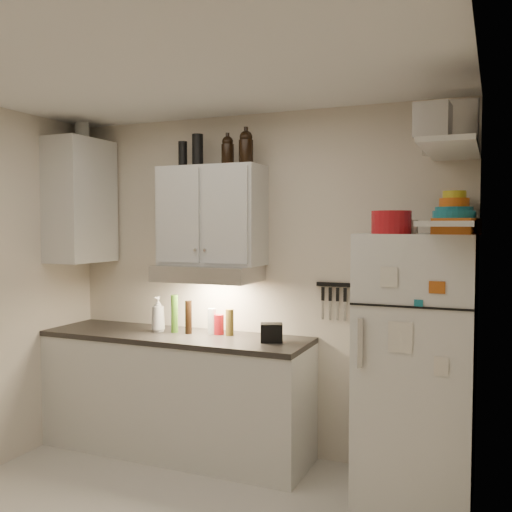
% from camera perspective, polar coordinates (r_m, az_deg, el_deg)
% --- Properties ---
extents(ceiling, '(3.20, 3.00, 0.02)m').
position_cam_1_polar(ceiling, '(3.18, -11.12, 18.69)').
color(ceiling, white).
rests_on(ceiling, ground).
extents(back_wall, '(3.20, 0.02, 2.60)m').
position_cam_1_polar(back_wall, '(4.42, 0.10, -2.78)').
color(back_wall, beige).
rests_on(back_wall, ground).
extents(right_wall, '(0.02, 3.00, 2.60)m').
position_cam_1_polar(right_wall, '(2.58, 20.60, -7.18)').
color(right_wall, beige).
rests_on(right_wall, ground).
extents(base_cabinet, '(2.10, 0.60, 0.88)m').
position_cam_1_polar(base_cabinet, '(4.56, -8.04, -13.65)').
color(base_cabinet, silver).
rests_on(base_cabinet, floor).
extents(countertop, '(2.10, 0.62, 0.04)m').
position_cam_1_polar(countertop, '(4.45, -8.08, -7.97)').
color(countertop, '#272422').
rests_on(countertop, base_cabinet).
extents(upper_cabinet, '(0.80, 0.33, 0.75)m').
position_cam_1_polar(upper_cabinet, '(4.37, -4.44, 4.04)').
color(upper_cabinet, silver).
rests_on(upper_cabinet, back_wall).
extents(side_cabinet, '(0.33, 0.55, 1.00)m').
position_cam_1_polar(side_cabinet, '(4.89, -17.14, 5.28)').
color(side_cabinet, silver).
rests_on(side_cabinet, left_wall).
extents(range_hood, '(0.76, 0.46, 0.12)m').
position_cam_1_polar(range_hood, '(4.32, -4.81, -1.72)').
color(range_hood, silver).
rests_on(range_hood, back_wall).
extents(fridge, '(0.70, 0.68, 1.70)m').
position_cam_1_polar(fridge, '(3.84, 15.73, -10.62)').
color(fridge, silver).
rests_on(fridge, floor).
extents(shelf_hi, '(0.30, 0.95, 0.03)m').
position_cam_1_polar(shelf_hi, '(3.60, 18.98, 10.07)').
color(shelf_hi, silver).
rests_on(shelf_hi, right_wall).
extents(shelf_lo, '(0.30, 0.95, 0.03)m').
position_cam_1_polar(shelf_lo, '(3.58, 18.85, 3.06)').
color(shelf_lo, silver).
rests_on(shelf_lo, right_wall).
extents(knife_strip, '(0.42, 0.02, 0.03)m').
position_cam_1_polar(knife_strip, '(4.17, 8.87, -2.89)').
color(knife_strip, black).
rests_on(knife_strip, back_wall).
extents(dutch_oven, '(0.30, 0.30, 0.14)m').
position_cam_1_polar(dutch_oven, '(3.59, 13.37, 3.30)').
color(dutch_oven, '#A3131A').
rests_on(dutch_oven, fridge).
extents(book_stack, '(0.27, 0.31, 0.09)m').
position_cam_1_polar(book_stack, '(3.49, 19.42, 2.82)').
color(book_stack, '#B55516').
rests_on(book_stack, fridge).
extents(spice_jar, '(0.07, 0.07, 0.09)m').
position_cam_1_polar(spice_jar, '(3.64, 15.50, 2.84)').
color(spice_jar, silver).
rests_on(spice_jar, fridge).
extents(stock_pot, '(0.28, 0.28, 0.20)m').
position_cam_1_polar(stock_pot, '(3.99, 18.30, 11.06)').
color(stock_pot, silver).
rests_on(stock_pot, shelf_hi).
extents(tin_a, '(0.25, 0.23, 0.22)m').
position_cam_1_polar(tin_a, '(3.48, 19.36, 12.44)').
color(tin_a, '#AAAAAD').
rests_on(tin_a, shelf_hi).
extents(tin_b, '(0.19, 0.19, 0.18)m').
position_cam_1_polar(tin_b, '(3.25, 17.25, 12.76)').
color(tin_b, '#AAAAAD').
rests_on(tin_b, shelf_hi).
extents(bowl_teal, '(0.23, 0.23, 0.09)m').
position_cam_1_polar(bowl_teal, '(3.87, 19.18, 3.96)').
color(bowl_teal, '#187788').
rests_on(bowl_teal, shelf_lo).
extents(bowl_orange, '(0.19, 0.19, 0.06)m').
position_cam_1_polar(bowl_orange, '(3.88, 19.22, 5.06)').
color(bowl_orange, orange).
rests_on(bowl_orange, bowl_teal).
extents(bowl_yellow, '(0.15, 0.15, 0.05)m').
position_cam_1_polar(bowl_yellow, '(3.89, 19.23, 5.82)').
color(bowl_yellow, yellow).
rests_on(bowl_yellow, bowl_orange).
extents(plates, '(0.29, 0.29, 0.06)m').
position_cam_1_polar(plates, '(3.56, 19.19, 3.79)').
color(plates, '#187788').
rests_on(plates, shelf_lo).
extents(growler_a, '(0.11, 0.11, 0.22)m').
position_cam_1_polar(growler_a, '(4.33, -2.86, 10.51)').
color(growler_a, black).
rests_on(growler_a, upper_cabinet).
extents(growler_b, '(0.12, 0.12, 0.25)m').
position_cam_1_polar(growler_b, '(4.24, -1.01, 10.85)').
color(growler_b, black).
rests_on(growler_b, upper_cabinet).
extents(thermos_a, '(0.11, 0.11, 0.24)m').
position_cam_1_polar(thermos_a, '(4.44, -5.86, 10.46)').
color(thermos_a, black).
rests_on(thermos_a, upper_cabinet).
extents(thermos_b, '(0.09, 0.09, 0.20)m').
position_cam_1_polar(thermos_b, '(4.51, -7.33, 10.04)').
color(thermos_b, black).
rests_on(thermos_b, upper_cabinet).
extents(side_jar, '(0.15, 0.15, 0.15)m').
position_cam_1_polar(side_jar, '(5.03, -17.00, 11.81)').
color(side_jar, silver).
rests_on(side_jar, side_cabinet).
extents(soap_bottle, '(0.12, 0.12, 0.31)m').
position_cam_1_polar(soap_bottle, '(4.54, -9.77, -5.55)').
color(soap_bottle, silver).
rests_on(soap_bottle, countertop).
extents(pepper_mill, '(0.07, 0.07, 0.20)m').
position_cam_1_polar(pepper_mill, '(4.33, -2.65, -6.64)').
color(pepper_mill, brown).
rests_on(pepper_mill, countertop).
extents(oil_bottle, '(0.07, 0.07, 0.29)m').
position_cam_1_polar(oil_bottle, '(4.49, -8.15, -5.73)').
color(oil_bottle, '#3D6F1B').
rests_on(oil_bottle, countertop).
extents(vinegar_bottle, '(0.05, 0.05, 0.26)m').
position_cam_1_polar(vinegar_bottle, '(4.42, -6.76, -6.09)').
color(vinegar_bottle, black).
rests_on(vinegar_bottle, countertop).
extents(clear_bottle, '(0.08, 0.08, 0.19)m').
position_cam_1_polar(clear_bottle, '(4.41, -4.43, -6.51)').
color(clear_bottle, silver).
rests_on(clear_bottle, countertop).
extents(red_jar, '(0.10, 0.10, 0.15)m').
position_cam_1_polar(red_jar, '(4.38, -3.72, -6.85)').
color(red_jar, '#A3131A').
rests_on(red_jar, countertop).
extents(caddy, '(0.19, 0.16, 0.13)m').
position_cam_1_polar(caddy, '(4.10, 1.56, -7.68)').
color(caddy, black).
rests_on(caddy, countertop).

